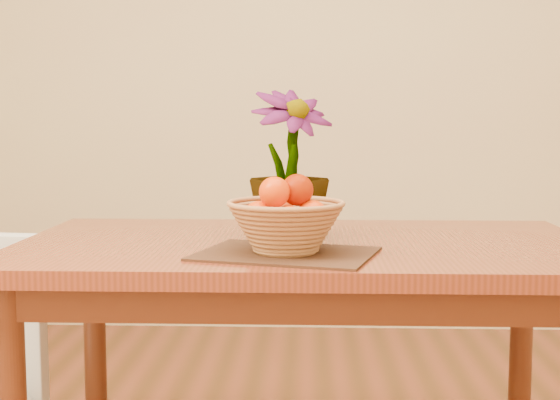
{
  "coord_description": "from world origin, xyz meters",
  "views": [
    {
      "loc": [
        0.01,
        -1.59,
        1.05
      ],
      "look_at": [
        -0.06,
        0.12,
        0.87
      ],
      "focal_mm": 50.0,
      "sensor_mm": 36.0,
      "label": 1
    }
  ],
  "objects": [
    {
      "name": "wall_back",
      "position": [
        0.0,
        2.25,
        1.35
      ],
      "size": [
        4.0,
        0.02,
        2.7
      ],
      "primitive_type": "cube",
      "color": "#FFF2C2",
      "rests_on": "floor"
    },
    {
      "name": "table",
      "position": [
        0.0,
        0.3,
        0.66
      ],
      "size": [
        1.4,
        0.8,
        0.75
      ],
      "color": "maroon",
      "rests_on": "floor"
    },
    {
      "name": "placemat",
      "position": [
        -0.04,
        0.1,
        0.75
      ],
      "size": [
        0.44,
        0.37,
        0.01
      ],
      "primitive_type": "cube",
      "rotation": [
        0.0,
        0.0,
        -0.27
      ],
      "color": "#3E2116",
      "rests_on": "table"
    },
    {
      "name": "wicker_basket",
      "position": [
        -0.04,
        0.1,
        0.81
      ],
      "size": [
        0.26,
        0.26,
        0.11
      ],
      "color": "#A56F45",
      "rests_on": "placemat"
    },
    {
      "name": "orange_pile",
      "position": [
        -0.04,
        0.1,
        0.86
      ],
      "size": [
        0.19,
        0.18,
        0.13
      ],
      "rotation": [
        0.0,
        0.0,
        -0.43
      ],
      "color": "red",
      "rests_on": "wicker_basket"
    },
    {
      "name": "potted_plant",
      "position": [
        -0.04,
        0.33,
        0.94
      ],
      "size": [
        0.29,
        0.29,
        0.37
      ],
      "primitive_type": "imported",
      "rotation": [
        0.0,
        0.0,
        0.53
      ],
      "color": "#1B4614",
      "rests_on": "table"
    }
  ]
}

